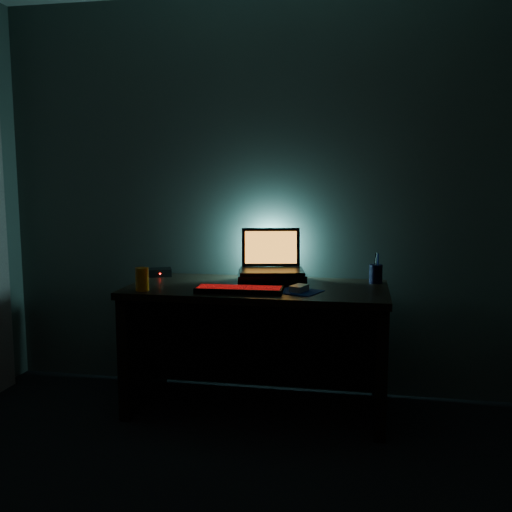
{
  "coord_description": "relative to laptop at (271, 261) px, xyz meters",
  "views": [
    {
      "loc": [
        0.59,
        -1.59,
        1.37
      ],
      "look_at": [
        0.0,
        1.57,
        0.93
      ],
      "focal_mm": 40.0,
      "sensor_mm": 36.0,
      "label": 1
    }
  ],
  "objects": [
    {
      "name": "room",
      "position": [
        -0.05,
        -1.8,
        0.38
      ],
      "size": [
        3.5,
        4.0,
        2.5
      ],
      "color": "black",
      "rests_on": "ground"
    },
    {
      "name": "desk",
      "position": [
        -0.05,
        -0.13,
        -0.38
      ],
      "size": [
        1.5,
        0.7,
        0.75
      ],
      "color": "black",
      "rests_on": "ground"
    },
    {
      "name": "juice_glass",
      "position": [
        -0.66,
        -0.43,
        -0.06
      ],
      "size": [
        0.08,
        0.08,
        0.13
      ],
      "primitive_type": "cylinder",
      "rotation": [
        0.0,
        0.0,
        -0.13
      ],
      "color": "orange",
      "rests_on": "desk"
    },
    {
      "name": "mouse",
      "position": [
        0.2,
        -0.31,
        -0.1
      ],
      "size": [
        0.11,
        0.13,
        0.03
      ],
      "primitive_type": "cube",
      "rotation": [
        0.0,
        0.0,
        -0.38
      ],
      "color": "gray",
      "rests_on": "mousepad"
    },
    {
      "name": "laptop",
      "position": [
        0.0,
        0.0,
        0.0
      ],
      "size": [
        0.42,
        0.35,
        0.26
      ],
      "rotation": [
        0.0,
        0.0,
        0.2
      ],
      "color": "black",
      "rests_on": "riser"
    },
    {
      "name": "router",
      "position": [
        -0.73,
        0.04,
        -0.1
      ],
      "size": [
        0.18,
        0.16,
        0.05
      ],
      "rotation": [
        0.0,
        0.0,
        0.39
      ],
      "color": "black",
      "rests_on": "desk"
    },
    {
      "name": "pen_cup",
      "position": [
        0.63,
        0.04,
        -0.06
      ],
      "size": [
        0.09,
        0.09,
        0.11
      ],
      "primitive_type": "cylinder",
      "rotation": [
        0.0,
        0.0,
        -0.15
      ],
      "color": "black",
      "rests_on": "desk"
    },
    {
      "name": "mousepad",
      "position": [
        0.2,
        -0.31,
        -0.12
      ],
      "size": [
        0.28,
        0.27,
        0.0
      ],
      "primitive_type": "cube",
      "rotation": [
        0.0,
        0.0,
        -0.38
      ],
      "color": "navy",
      "rests_on": "desk"
    },
    {
      "name": "keyboard",
      "position": [
        -0.12,
        -0.38,
        -0.11
      ],
      "size": [
        0.49,
        0.17,
        0.03
      ],
      "rotation": [
        0.0,
        0.0,
        0.04
      ],
      "color": "black",
      "rests_on": "desk"
    },
    {
      "name": "riser",
      "position": [
        0.01,
        -0.05,
        -0.09
      ],
      "size": [
        0.45,
        0.37,
        0.06
      ],
      "primitive_type": "cube",
      "rotation": [
        0.0,
        0.0,
        0.2
      ],
      "color": "black",
      "rests_on": "desk"
    }
  ]
}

